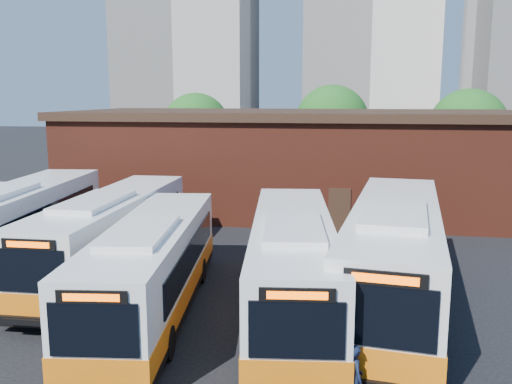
% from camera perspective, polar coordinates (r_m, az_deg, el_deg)
% --- Properties ---
extents(ground, '(220.00, 220.00, 0.00)m').
position_cam_1_polar(ground, '(17.18, -2.33, -15.09)').
color(ground, black).
extents(bus_farwest, '(4.02, 13.59, 3.65)m').
position_cam_1_polar(bus_farwest, '(25.30, -24.01, -3.73)').
color(bus_farwest, silver).
rests_on(bus_farwest, ground).
extents(bus_west, '(2.87, 12.75, 3.45)m').
position_cam_1_polar(bus_west, '(23.24, -14.92, -4.58)').
color(bus_west, silver).
rests_on(bus_west, ground).
extents(bus_midwest, '(3.87, 12.34, 3.32)m').
position_cam_1_polar(bus_midwest, '(18.76, -10.76, -8.12)').
color(bus_midwest, silver).
rests_on(bus_midwest, ground).
extents(bus_mideast, '(3.99, 12.88, 3.46)m').
position_cam_1_polar(bus_mideast, '(18.51, 3.84, -7.99)').
color(bus_mideast, silver).
rests_on(bus_mideast, ground).
extents(bus_east, '(4.51, 14.13, 3.79)m').
position_cam_1_polar(bus_east, '(19.60, 14.31, -6.80)').
color(bus_east, silver).
rests_on(bus_east, ground).
extents(transit_worker, '(0.60, 0.71, 1.66)m').
position_cam_1_polar(transit_worker, '(13.50, 10.32, -18.73)').
color(transit_worker, '#111A33').
rests_on(transit_worker, ground).
extents(depot_building, '(28.60, 12.60, 6.40)m').
position_cam_1_polar(depot_building, '(35.61, 4.12, 3.48)').
color(depot_building, '#5F2416').
rests_on(depot_building, ground).
extents(tree_west, '(6.00, 6.00, 7.65)m').
position_cam_1_polar(tree_west, '(49.11, -6.33, 6.85)').
color(tree_west, '#382314').
rests_on(tree_west, ground).
extents(tree_mid, '(6.56, 6.56, 8.36)m').
position_cam_1_polar(tree_mid, '(49.30, 7.98, 7.33)').
color(tree_mid, '#382314').
rests_on(tree_mid, ground).
extents(tree_east, '(6.24, 6.24, 7.96)m').
position_cam_1_polar(tree_east, '(47.33, 21.40, 6.34)').
color(tree_east, '#382314').
rests_on(tree_east, ground).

